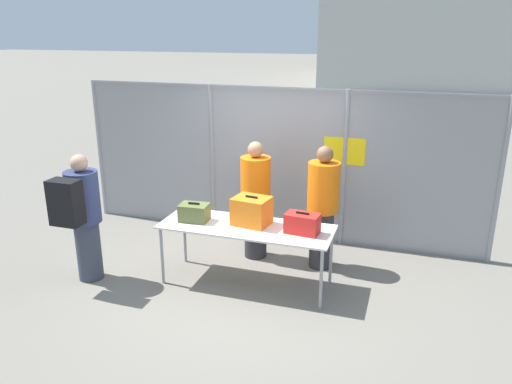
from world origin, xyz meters
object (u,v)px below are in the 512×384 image
utility_trailer (363,183)px  security_worker_near (256,199)px  suitcase_red (302,223)px  inspection_table (246,230)px  traveler_hooded (82,214)px  security_worker_far (323,206)px  suitcase_olive (194,212)px  suitcase_orange (252,211)px

utility_trailer → security_worker_near: bearing=-114.2°
suitcase_red → inspection_table: bearing=-180.0°
security_worker_near → suitcase_red: bearing=146.3°
inspection_table → traveler_hooded: (-2.00, -0.56, 0.18)m
suitcase_red → traveler_hooded: (-2.71, -0.56, 0.00)m
suitcase_red → security_worker_near: size_ratio=0.25×
security_worker_far → utility_trailer: 2.77m
traveler_hooded → inspection_table: bearing=1.9°
inspection_table → security_worker_near: bearing=100.1°
suitcase_olive → security_worker_far: (1.50, 0.82, -0.03)m
inspection_table → suitcase_red: size_ratio=5.12×
suitcase_red → utility_trailer: bearing=84.3°
security_worker_far → utility_trailer: security_worker_far is taller
inspection_table → suitcase_red: suitcase_red is taller
utility_trailer → suitcase_red: bearing=-95.7°
suitcase_orange → utility_trailer: bearing=73.5°
suitcase_orange → traveler_hooded: 2.14m
inspection_table → suitcase_orange: (0.04, 0.08, 0.23)m
inspection_table → suitcase_red: bearing=0.0°
suitcase_olive → security_worker_far: security_worker_far is taller
suitcase_olive → utility_trailer: (1.75, 3.55, -0.48)m
suitcase_orange → utility_trailer: 3.62m
security_worker_near → security_worker_far: size_ratio=0.99×
suitcase_orange → traveler_hooded: (-2.04, -0.64, -0.05)m
security_worker_near → suitcase_orange: bearing=114.5°
traveler_hooded → suitcase_olive: bearing=8.2°
suitcase_olive → suitcase_orange: (0.73, 0.12, 0.06)m
suitcase_olive → utility_trailer: 3.99m
traveler_hooded → suitcase_red: bearing=-2.1°
suitcase_orange → suitcase_red: bearing=-7.1°
suitcase_orange → utility_trailer: size_ratio=0.14×
inspection_table → traveler_hooded: size_ratio=1.29×
traveler_hooded → utility_trailer: traveler_hooded is taller
suitcase_olive → security_worker_near: 1.01m
suitcase_olive → suitcase_orange: size_ratio=0.78×
suitcase_olive → utility_trailer: size_ratio=0.11×
inspection_table → security_worker_near: security_worker_near is taller
inspection_table → utility_trailer: size_ratio=0.63×
utility_trailer → security_worker_far: bearing=-95.3°
suitcase_red → security_worker_far: 0.80m
suitcase_olive → suitcase_red: bearing=1.3°
suitcase_red → security_worker_near: 1.19m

